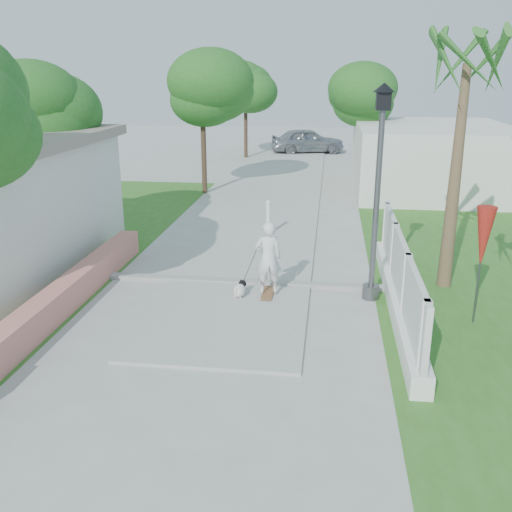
# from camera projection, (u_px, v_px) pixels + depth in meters

# --- Properties ---
(ground) EXTENTS (90.00, 90.00, 0.00)m
(ground) POSITION_uv_depth(u_px,v_px,m) (169.00, 447.00, 7.40)
(ground) COLOR #B7B7B2
(ground) RESTS_ON ground
(path_strip) EXTENTS (3.20, 36.00, 0.06)m
(path_strip) POSITION_uv_depth(u_px,v_px,m) (287.00, 176.00, 26.25)
(path_strip) COLOR #B7B7B2
(path_strip) RESTS_ON ground
(curb) EXTENTS (6.50, 0.25, 0.10)m
(curb) POSITION_uv_depth(u_px,v_px,m) (240.00, 282.00, 13.04)
(curb) COLOR #999993
(curb) RESTS_ON ground
(grass_left) EXTENTS (8.00, 20.00, 0.01)m
(grass_left) POSITION_uv_depth(u_px,v_px,m) (2.00, 247.00, 15.79)
(grass_left) COLOR #366720
(grass_left) RESTS_ON ground
(pink_wall) EXTENTS (0.45, 8.20, 0.80)m
(pink_wall) POSITION_uv_depth(u_px,v_px,m) (53.00, 306.00, 11.05)
(pink_wall) COLOR tan
(pink_wall) RESTS_ON ground
(lattice_fence) EXTENTS (0.35, 7.00, 1.50)m
(lattice_fence) POSITION_uv_depth(u_px,v_px,m) (398.00, 284.00, 11.53)
(lattice_fence) COLOR white
(lattice_fence) RESTS_ON ground
(building_right) EXTENTS (6.00, 8.00, 2.60)m
(building_right) POSITION_uv_depth(u_px,v_px,m) (431.00, 157.00, 23.24)
(building_right) COLOR silver
(building_right) RESTS_ON ground
(street_lamp) EXTENTS (0.44, 0.44, 4.44)m
(street_lamp) POSITION_uv_depth(u_px,v_px,m) (378.00, 187.00, 11.48)
(street_lamp) COLOR #59595E
(street_lamp) RESTS_ON ground
(bollard) EXTENTS (0.14, 0.14, 1.09)m
(bollard) POSITION_uv_depth(u_px,v_px,m) (268.00, 217.00, 16.62)
(bollard) COLOR white
(bollard) RESTS_ON ground
(patio_umbrella) EXTENTS (0.36, 0.36, 2.30)m
(patio_umbrella) POSITION_uv_depth(u_px,v_px,m) (483.00, 239.00, 10.53)
(patio_umbrella) COLOR #59595E
(patio_umbrella) RESTS_ON ground
(tree_left_mid) EXTENTS (3.20, 3.20, 4.85)m
(tree_left_mid) POSITION_uv_depth(u_px,v_px,m) (48.00, 117.00, 14.98)
(tree_left_mid) COLOR #4C3826
(tree_left_mid) RESTS_ON ground
(tree_path_left) EXTENTS (3.40, 3.40, 5.23)m
(tree_path_left) POSITION_uv_depth(u_px,v_px,m) (203.00, 94.00, 21.65)
(tree_path_left) COLOR #4C3826
(tree_path_left) RESTS_ON ground
(tree_path_right) EXTENTS (3.00, 3.00, 4.79)m
(tree_path_right) POSITION_uv_depth(u_px,v_px,m) (362.00, 99.00, 24.77)
(tree_path_right) COLOR #4C3826
(tree_path_right) RESTS_ON ground
(tree_path_far) EXTENTS (3.20, 3.20, 5.17)m
(tree_path_far) POSITION_uv_depth(u_px,v_px,m) (246.00, 87.00, 31.06)
(tree_path_far) COLOR #4C3826
(tree_path_far) RESTS_ON ground
(palm_far) EXTENTS (1.80, 1.80, 5.30)m
(palm_far) POSITION_uv_depth(u_px,v_px,m) (466.00, 79.00, 11.58)
(palm_far) COLOR brown
(palm_far) RESTS_ON ground
(skateboarder) EXTENTS (0.91, 0.85, 1.67)m
(skateboarder) POSITION_uv_depth(u_px,v_px,m) (267.00, 259.00, 12.06)
(skateboarder) COLOR brown
(skateboarder) RESTS_ON ground
(dog) EXTENTS (0.32, 0.56, 0.39)m
(dog) POSITION_uv_depth(u_px,v_px,m) (240.00, 289.00, 12.15)
(dog) COLOR white
(dog) RESTS_ON ground
(parked_car) EXTENTS (4.57, 2.75, 1.45)m
(parked_car) POSITION_uv_depth(u_px,v_px,m) (307.00, 141.00, 33.71)
(parked_car) COLOR #B2B5BB
(parked_car) RESTS_ON ground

